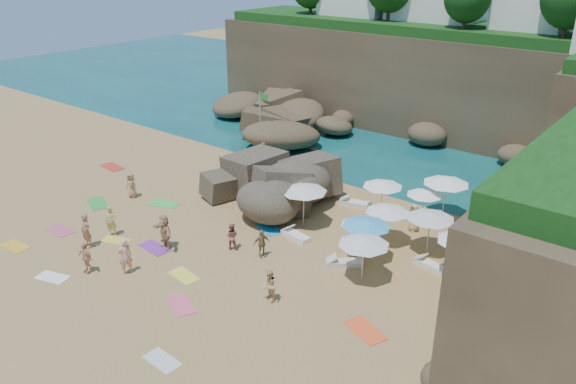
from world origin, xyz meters
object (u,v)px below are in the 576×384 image
Objects in this scene: person_stand_0 at (111,221)px; person_stand_5 at (263,154)px; flag_pole at (261,112)px; person_stand_2 at (320,186)px; parasol_2 at (383,184)px; person_stand_6 at (125,256)px; parasol_1 at (388,209)px; person_stand_4 at (414,218)px; person_stand_1 at (232,236)px; parasol_0 at (424,193)px; lounger_0 at (298,198)px; person_stand_3 at (262,243)px; rock_outcrop at (259,195)px.

person_stand_0 is 13.13m from person_stand_5.
person_stand_2 is at bearing -28.62° from flag_pole.
parasol_2 is 14.65m from person_stand_6.
person_stand_4 is (0.48, 2.19, -1.20)m from parasol_1.
parasol_2 is 9.31m from person_stand_1.
person_stand_5 is at bearing 175.48° from parasol_0.
person_stand_1 is at bearing -114.53° from person_stand_4.
flag_pole is at bearing 105.74° from person_stand_5.
parasol_2 is at bearing 1.21° from lounger_0.
parasol_2 reaches higher than person_stand_3.
lounger_0 is at bearing -168.42° from person_stand_6.
rock_outcrop reaches higher than person_stand_1.
flag_pole reaches higher than person_stand_1.
flag_pole is 2.58× the size of person_stand_0.
person_stand_6 is (1.14, -10.94, 0.92)m from rock_outcrop.
lounger_0 is 1.64m from person_stand_2.
person_stand_1 is at bearing -54.80° from flag_pole.
parasol_1 is 1.25× the size of lounger_0.
parasol_2 is at bearing -126.33° from person_stand_2.
person_stand_6 is at bearing 166.64° from person_stand_3.
person_stand_6 is (3.77, -1.89, 0.06)m from person_stand_0.
flag_pole reaches higher than person_stand_3.
parasol_2 is 1.59× the size of person_stand_1.
person_stand_5 reaches higher than person_stand_4.
person_stand_1 is at bearing -60.23° from rock_outcrop.
parasol_1 is 13.29m from person_stand_6.
person_stand_6 reaches higher than person_stand_3.
rock_outcrop is at bearing -163.83° from parasol_2.
parasol_2 is at bearing 123.79° from parasol_1.
parasol_0 is 0.87× the size of parasol_2.
parasol_0 is 1.09× the size of person_stand_6.
parasol_1 is 6.84m from person_stand_2.
person_stand_0 is 1.15× the size of person_stand_3.
parasol_0 is (9.74, 3.05, 1.74)m from rock_outcrop.
parasol_0 is 6.61m from person_stand_2.
parasol_1 is 1.31× the size of person_stand_5.
person_stand_0 is at bearing -135.62° from parasol_0.
rock_outcrop is 8.11m from parasol_2.
person_stand_5 reaches higher than rock_outcrop.
parasol_0 is 2.37m from parasol_2.
parasol_2 is 4.46m from person_stand_2.
rock_outcrop reaches higher than lounger_0.
person_stand_4 is at bearing -37.09° from person_stand_5.
parasol_0 is 11.12m from person_stand_1.
parasol_1 reaches higher than person_stand_2.
parasol_2 is 1.45× the size of person_stand_4.
person_stand_2 is 6.65m from person_stand_5.
person_stand_6 is at bearing -100.55° from person_stand_5.
person_stand_2 is (-6.48, -0.93, -0.97)m from parasol_0.
parasol_2 is at bearing 8.28° from person_stand_3.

